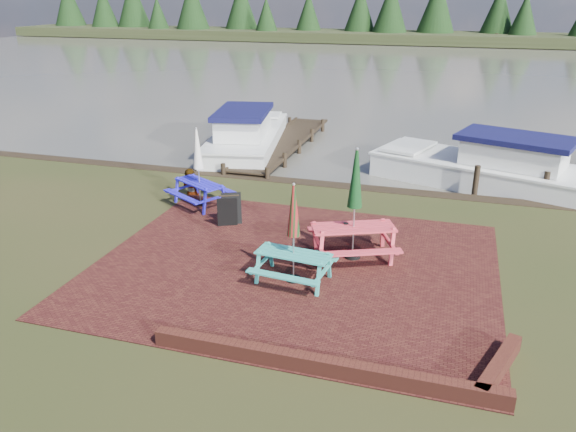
{
  "coord_description": "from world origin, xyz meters",
  "views": [
    {
      "loc": [
        3.19,
        -10.09,
        5.87
      ],
      "look_at": [
        -0.33,
        1.57,
        1.0
      ],
      "focal_mm": 35.0,
      "sensor_mm": 36.0,
      "label": 1
    }
  ],
  "objects_px": {
    "picnic_table_teal": "(294,249)",
    "picnic_table_red": "(354,222)",
    "picnic_table_blue": "(199,179)",
    "boat_jetty": "(247,138)",
    "person": "(190,169)",
    "boat_near": "(490,169)",
    "jetty": "(282,143)",
    "chalkboard": "(229,210)"
  },
  "relations": [
    {
      "from": "chalkboard",
      "to": "jetty",
      "type": "relative_size",
      "value": 0.1
    },
    {
      "from": "picnic_table_red",
      "to": "boat_jetty",
      "type": "xyz_separation_m",
      "value": [
        -5.95,
        8.72,
        -0.51
      ]
    },
    {
      "from": "picnic_table_blue",
      "to": "boat_jetty",
      "type": "distance_m",
      "value": 6.55
    },
    {
      "from": "picnic_table_teal",
      "to": "boat_near",
      "type": "relative_size",
      "value": 0.29
    },
    {
      "from": "chalkboard",
      "to": "boat_near",
      "type": "xyz_separation_m",
      "value": [
        6.8,
        6.09,
        -0.05
      ]
    },
    {
      "from": "person",
      "to": "picnic_table_teal",
      "type": "bearing_deg",
      "value": 151.6
    },
    {
      "from": "picnic_table_red",
      "to": "person",
      "type": "bearing_deg",
      "value": 128.67
    },
    {
      "from": "picnic_table_red",
      "to": "jetty",
      "type": "xyz_separation_m",
      "value": [
        -4.68,
        9.44,
        -0.82
      ]
    },
    {
      "from": "boat_jetty",
      "to": "person",
      "type": "relative_size",
      "value": 4.57
    },
    {
      "from": "jetty",
      "to": "picnic_table_blue",
      "type": "bearing_deg",
      "value": -92.39
    },
    {
      "from": "chalkboard",
      "to": "person",
      "type": "relative_size",
      "value": 0.53
    },
    {
      "from": "jetty",
      "to": "picnic_table_teal",
      "type": "bearing_deg",
      "value": -71.46
    },
    {
      "from": "chalkboard",
      "to": "jetty",
      "type": "height_order",
      "value": "chalkboard"
    },
    {
      "from": "picnic_table_blue",
      "to": "boat_jetty",
      "type": "bearing_deg",
      "value": 128.39
    },
    {
      "from": "boat_jetty",
      "to": "boat_near",
      "type": "bearing_deg",
      "value": -20.61
    },
    {
      "from": "picnic_table_red",
      "to": "person",
      "type": "xyz_separation_m",
      "value": [
        -5.66,
        3.01,
        -0.12
      ]
    },
    {
      "from": "picnic_table_teal",
      "to": "boat_jetty",
      "type": "relative_size",
      "value": 0.3
    },
    {
      "from": "jetty",
      "to": "boat_near",
      "type": "bearing_deg",
      "value": -16.35
    },
    {
      "from": "picnic_table_red",
      "to": "boat_jetty",
      "type": "relative_size",
      "value": 0.36
    },
    {
      "from": "picnic_table_red",
      "to": "picnic_table_blue",
      "type": "bearing_deg",
      "value": 132.39
    },
    {
      "from": "chalkboard",
      "to": "jetty",
      "type": "bearing_deg",
      "value": 72.57
    },
    {
      "from": "picnic_table_teal",
      "to": "picnic_table_blue",
      "type": "height_order",
      "value": "picnic_table_blue"
    },
    {
      "from": "boat_near",
      "to": "person",
      "type": "relative_size",
      "value": 4.78
    },
    {
      "from": "picnic_table_teal",
      "to": "boat_near",
      "type": "height_order",
      "value": "picnic_table_teal"
    },
    {
      "from": "picnic_table_teal",
      "to": "boat_jetty",
      "type": "height_order",
      "value": "picnic_table_teal"
    },
    {
      "from": "chalkboard",
      "to": "boat_near",
      "type": "height_order",
      "value": "boat_near"
    },
    {
      "from": "picnic_table_red",
      "to": "picnic_table_teal",
      "type": "bearing_deg",
      "value": -147.2
    },
    {
      "from": "boat_jetty",
      "to": "person",
      "type": "distance_m",
      "value": 5.73
    },
    {
      "from": "picnic_table_teal",
      "to": "chalkboard",
      "type": "relative_size",
      "value": 2.58
    },
    {
      "from": "chalkboard",
      "to": "boat_jetty",
      "type": "distance_m",
      "value": 8.08
    },
    {
      "from": "picnic_table_teal",
      "to": "picnic_table_blue",
      "type": "bearing_deg",
      "value": 142.69
    },
    {
      "from": "picnic_table_teal",
      "to": "chalkboard",
      "type": "bearing_deg",
      "value": 141.16
    },
    {
      "from": "jetty",
      "to": "boat_jetty",
      "type": "xyz_separation_m",
      "value": [
        -1.27,
        -0.72,
        0.3
      ]
    },
    {
      "from": "picnic_table_teal",
      "to": "picnic_table_red",
      "type": "bearing_deg",
      "value": 62.23
    },
    {
      "from": "boat_jetty",
      "to": "boat_near",
      "type": "xyz_separation_m",
      "value": [
        9.22,
        -1.61,
        -0.02
      ]
    },
    {
      "from": "jetty",
      "to": "person",
      "type": "height_order",
      "value": "person"
    },
    {
      "from": "boat_jetty",
      "to": "person",
      "type": "xyz_separation_m",
      "value": [
        0.29,
        -5.7,
        0.4
      ]
    },
    {
      "from": "picnic_table_teal",
      "to": "picnic_table_red",
      "type": "distance_m",
      "value": 1.82
    },
    {
      "from": "picnic_table_red",
      "to": "boat_jetty",
      "type": "bearing_deg",
      "value": 101.02
    },
    {
      "from": "chalkboard",
      "to": "boat_jetty",
      "type": "relative_size",
      "value": 0.12
    },
    {
      "from": "boat_jetty",
      "to": "boat_near",
      "type": "relative_size",
      "value": 0.96
    },
    {
      "from": "jetty",
      "to": "person",
      "type": "xyz_separation_m",
      "value": [
        -0.98,
        -6.42,
        0.7
      ]
    }
  ]
}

